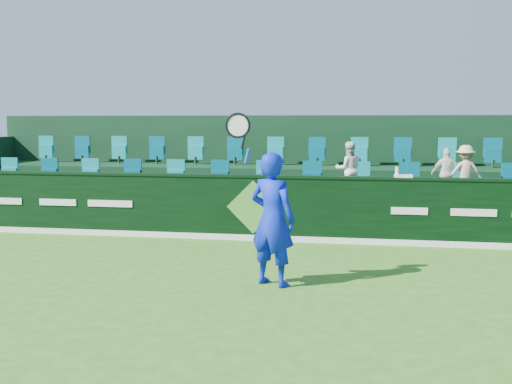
% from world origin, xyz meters
% --- Properties ---
extents(ground, '(60.00, 60.00, 0.00)m').
position_xyz_m(ground, '(0.00, 0.00, 0.00)').
color(ground, '#2E6C19').
rests_on(ground, ground).
extents(sponsor_hoarding, '(16.00, 0.25, 1.35)m').
position_xyz_m(sponsor_hoarding, '(0.00, 4.00, 0.67)').
color(sponsor_hoarding, black).
rests_on(sponsor_hoarding, ground).
extents(stand_tier_front, '(16.00, 2.00, 0.80)m').
position_xyz_m(stand_tier_front, '(0.00, 5.10, 0.40)').
color(stand_tier_front, black).
rests_on(stand_tier_front, ground).
extents(stand_tier_back, '(16.00, 1.80, 1.30)m').
position_xyz_m(stand_tier_back, '(0.00, 7.00, 0.65)').
color(stand_tier_back, black).
rests_on(stand_tier_back, ground).
extents(stand_rear, '(16.00, 4.10, 2.60)m').
position_xyz_m(stand_rear, '(0.00, 7.44, 1.22)').
color(stand_rear, black).
rests_on(stand_rear, ground).
extents(seat_row_front, '(13.50, 0.50, 0.60)m').
position_xyz_m(seat_row_front, '(0.00, 5.50, 1.10)').
color(seat_row_front, '#10898D').
rests_on(seat_row_front, stand_tier_front).
extents(seat_row_back, '(13.50, 0.50, 0.60)m').
position_xyz_m(seat_row_back, '(0.00, 7.30, 1.60)').
color(seat_row_back, '#10898D').
rests_on(seat_row_back, stand_tier_back).
extents(tennis_player, '(1.16, 0.73, 2.61)m').
position_xyz_m(tennis_player, '(0.81, 0.81, 1.01)').
color(tennis_player, '#0B1FC0').
rests_on(tennis_player, ground).
extents(spectator_left, '(0.67, 0.57, 1.20)m').
position_xyz_m(spectator_left, '(1.91, 5.12, 1.40)').
color(spectator_left, white).
rests_on(spectator_left, stand_tier_front).
extents(spectator_middle, '(0.64, 0.30, 1.07)m').
position_xyz_m(spectator_middle, '(3.97, 5.12, 1.34)').
color(spectator_middle, white).
rests_on(spectator_middle, stand_tier_front).
extents(spectator_right, '(0.78, 0.51, 1.14)m').
position_xyz_m(spectator_right, '(4.34, 5.12, 1.37)').
color(spectator_right, '#C7B08C').
rests_on(spectator_right, stand_tier_front).
extents(towel, '(0.34, 0.22, 0.05)m').
position_xyz_m(towel, '(2.97, 4.00, 1.38)').
color(towel, silver).
rests_on(towel, sponsor_hoarding).
extents(drinks_bottle, '(0.07, 0.07, 0.21)m').
position_xyz_m(drinks_bottle, '(2.85, 4.00, 1.45)').
color(drinks_bottle, white).
rests_on(drinks_bottle, sponsor_hoarding).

